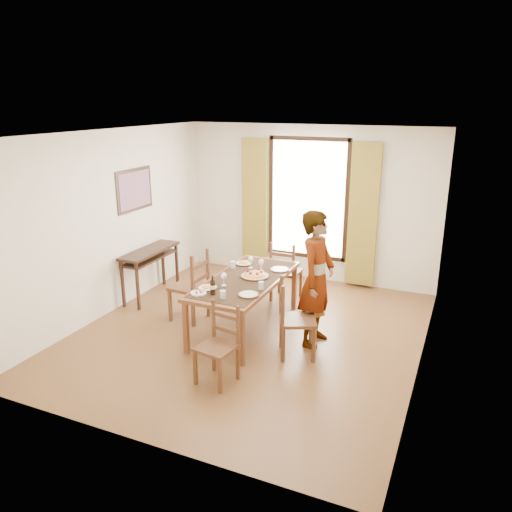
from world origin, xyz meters
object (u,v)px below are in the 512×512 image
at_px(console_table, 150,256).
at_px(dining_table, 245,283).
at_px(man, 317,279).
at_px(pasta_platter, 255,274).

xyz_separation_m(console_table, dining_table, (1.92, -0.49, 0.01)).
bearing_deg(console_table, man, -9.29).
bearing_deg(man, dining_table, 95.61).
bearing_deg(pasta_platter, man, -5.96).
relative_size(console_table, dining_table, 0.60).
distance_m(console_table, pasta_platter, 2.05).
height_order(console_table, dining_table, console_table).
height_order(man, pasta_platter, man).
relative_size(dining_table, pasta_platter, 5.00).
height_order(console_table, pasta_platter, pasta_platter).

